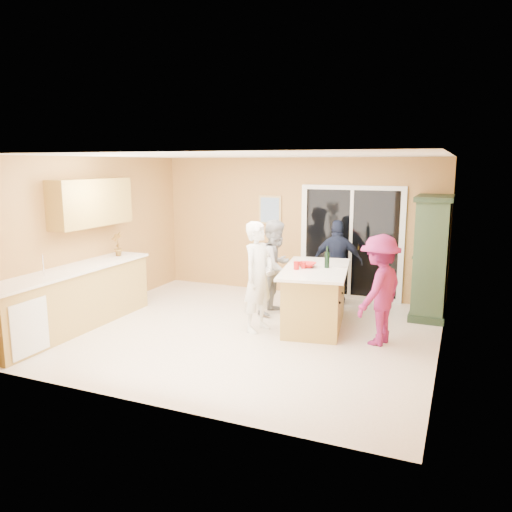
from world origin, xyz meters
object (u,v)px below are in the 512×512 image
at_px(woman_white, 258,277).
at_px(woman_navy, 337,262).
at_px(kitchen_island, 315,299).
at_px(green_hutch, 431,258).
at_px(woman_grey, 276,267).
at_px(woman_magenta, 379,290).

height_order(woman_white, woman_navy, woman_white).
distance_m(kitchen_island, woman_white, 0.98).
distance_m(green_hutch, woman_grey, 2.53).
height_order(kitchen_island, woman_magenta, woman_magenta).
height_order(kitchen_island, woman_white, woman_white).
bearing_deg(woman_grey, kitchen_island, -110.66).
bearing_deg(woman_grey, green_hutch, -63.76).
bearing_deg(woman_navy, green_hutch, 163.28).
bearing_deg(woman_magenta, kitchen_island, -93.81).
relative_size(kitchen_island, woman_white, 1.14).
bearing_deg(woman_grey, woman_navy, -33.31).
xyz_separation_m(woman_white, woman_navy, (0.74, 1.90, -0.07)).
distance_m(green_hutch, woman_white, 2.92).
distance_m(kitchen_island, green_hutch, 2.08).
distance_m(woman_grey, woman_navy, 1.24).
height_order(woman_navy, woman_magenta, woman_magenta).
bearing_deg(kitchen_island, green_hutch, 28.45).
height_order(kitchen_island, green_hutch, green_hutch).
distance_m(woman_white, woman_grey, 0.96).
bearing_deg(woman_navy, woman_magenta, 108.20).
relative_size(woman_grey, woman_navy, 1.04).
bearing_deg(woman_magenta, woman_navy, -133.21).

